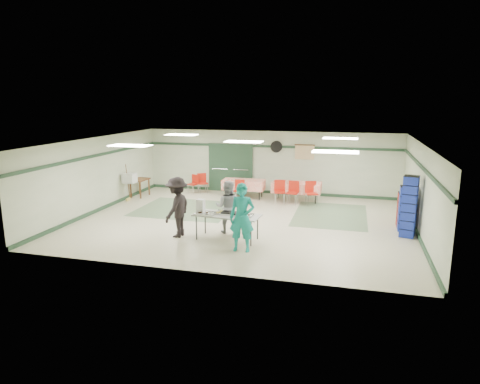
% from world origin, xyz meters
% --- Properties ---
extents(floor, '(11.00, 11.00, 0.00)m').
position_xyz_m(floor, '(0.00, 0.00, 0.00)').
color(floor, '#C1BA9B').
rests_on(floor, ground).
extents(ceiling, '(11.00, 11.00, 0.00)m').
position_xyz_m(ceiling, '(0.00, 0.00, 2.70)').
color(ceiling, white).
rests_on(ceiling, wall_back).
extents(wall_back, '(11.00, 0.00, 11.00)m').
position_xyz_m(wall_back, '(0.00, 4.50, 1.35)').
color(wall_back, beige).
rests_on(wall_back, floor).
extents(wall_front, '(11.00, 0.00, 11.00)m').
position_xyz_m(wall_front, '(0.00, -4.50, 1.35)').
color(wall_front, beige).
rests_on(wall_front, floor).
extents(wall_left, '(0.00, 9.00, 9.00)m').
position_xyz_m(wall_left, '(-5.50, 0.00, 1.35)').
color(wall_left, beige).
rests_on(wall_left, floor).
extents(wall_right, '(0.00, 9.00, 9.00)m').
position_xyz_m(wall_right, '(5.50, 0.00, 1.35)').
color(wall_right, beige).
rests_on(wall_right, floor).
extents(trim_back, '(11.00, 0.06, 0.10)m').
position_xyz_m(trim_back, '(0.00, 4.47, 2.05)').
color(trim_back, '#213D29').
rests_on(trim_back, wall_back).
extents(baseboard_back, '(11.00, 0.06, 0.12)m').
position_xyz_m(baseboard_back, '(0.00, 4.47, 0.06)').
color(baseboard_back, '#213D29').
rests_on(baseboard_back, floor).
extents(trim_left, '(0.06, 9.00, 0.10)m').
position_xyz_m(trim_left, '(-5.47, 0.00, 2.05)').
color(trim_left, '#213D29').
rests_on(trim_left, wall_back).
extents(baseboard_left, '(0.06, 9.00, 0.12)m').
position_xyz_m(baseboard_left, '(-5.47, 0.00, 0.06)').
color(baseboard_left, '#213D29').
rests_on(baseboard_left, floor).
extents(trim_right, '(0.06, 9.00, 0.10)m').
position_xyz_m(trim_right, '(5.47, 0.00, 2.05)').
color(trim_right, '#213D29').
rests_on(trim_right, wall_back).
extents(baseboard_right, '(0.06, 9.00, 0.12)m').
position_xyz_m(baseboard_right, '(5.47, 0.00, 0.06)').
color(baseboard_right, '#213D29').
rests_on(baseboard_right, floor).
extents(green_patch_a, '(3.50, 3.00, 0.01)m').
position_xyz_m(green_patch_a, '(-2.50, 1.00, 0.00)').
color(green_patch_a, '#617A59').
rests_on(green_patch_a, floor).
extents(green_patch_b, '(2.50, 3.50, 0.01)m').
position_xyz_m(green_patch_b, '(2.80, 1.50, 0.00)').
color(green_patch_b, '#617A59').
rests_on(green_patch_b, floor).
extents(double_door_left, '(0.90, 0.06, 2.10)m').
position_xyz_m(double_door_left, '(-2.20, 4.44, 1.05)').
color(double_door_left, gray).
rests_on(double_door_left, floor).
extents(double_door_right, '(0.90, 0.06, 2.10)m').
position_xyz_m(double_door_right, '(-1.25, 4.44, 1.05)').
color(double_door_right, gray).
rests_on(double_door_right, floor).
extents(door_frame, '(2.00, 0.03, 2.15)m').
position_xyz_m(door_frame, '(-1.73, 4.42, 1.05)').
color(door_frame, '#213D29').
rests_on(door_frame, floor).
extents(wall_fan, '(0.50, 0.10, 0.50)m').
position_xyz_m(wall_fan, '(0.30, 4.44, 2.05)').
color(wall_fan, black).
rests_on(wall_fan, wall_back).
extents(scroll_banner, '(0.80, 0.02, 0.60)m').
position_xyz_m(scroll_banner, '(1.50, 4.44, 1.85)').
color(scroll_banner, '#D5B485').
rests_on(scroll_banner, wall_back).
extents(serving_table, '(2.00, 0.94, 0.76)m').
position_xyz_m(serving_table, '(0.01, -2.01, 0.72)').
color(serving_table, '#A6A7A2').
rests_on(serving_table, floor).
extents(sheet_tray_right, '(0.58, 0.46, 0.02)m').
position_xyz_m(sheet_tray_right, '(0.51, -2.03, 0.77)').
color(sheet_tray_right, silver).
rests_on(sheet_tray_right, serving_table).
extents(sheet_tray_mid, '(0.60, 0.48, 0.02)m').
position_xyz_m(sheet_tray_mid, '(-0.09, -1.92, 0.77)').
color(sheet_tray_mid, silver).
rests_on(sheet_tray_mid, serving_table).
extents(sheet_tray_left, '(0.61, 0.49, 0.02)m').
position_xyz_m(sheet_tray_left, '(-0.61, -2.12, 0.77)').
color(sheet_tray_left, silver).
rests_on(sheet_tray_left, serving_table).
extents(baking_pan, '(0.47, 0.32, 0.08)m').
position_xyz_m(baking_pan, '(0.09, -2.00, 0.80)').
color(baking_pan, black).
rests_on(baking_pan, serving_table).
extents(foam_box_stack, '(0.23, 0.22, 0.40)m').
position_xyz_m(foam_box_stack, '(-0.81, -1.99, 0.96)').
color(foam_box_stack, white).
rests_on(foam_box_stack, serving_table).
extents(volunteer_teal, '(0.70, 0.48, 1.87)m').
position_xyz_m(volunteer_teal, '(0.67, -2.82, 0.93)').
color(volunteer_teal, teal).
rests_on(volunteer_teal, floor).
extents(volunteer_grey, '(0.83, 0.67, 1.63)m').
position_xyz_m(volunteer_grey, '(-0.16, -1.36, 0.81)').
color(volunteer_grey, gray).
rests_on(volunteer_grey, floor).
extents(volunteer_dark, '(0.78, 1.22, 1.81)m').
position_xyz_m(volunteer_dark, '(-1.51, -2.10, 0.90)').
color(volunteer_dark, black).
rests_on(volunteer_dark, floor).
extents(dining_table_a, '(1.94, 0.89, 0.77)m').
position_xyz_m(dining_table_a, '(1.34, 3.35, 0.57)').
color(dining_table_a, red).
rests_on(dining_table_a, floor).
extents(dining_table_b, '(1.74, 0.83, 0.77)m').
position_xyz_m(dining_table_b, '(-0.86, 3.35, 0.57)').
color(dining_table_b, red).
rests_on(dining_table_b, floor).
extents(chair_a, '(0.46, 0.46, 0.91)m').
position_xyz_m(chair_a, '(1.29, 2.78, 0.56)').
color(chair_a, '#AE140D').
rests_on(chair_a, floor).
extents(chair_b, '(0.51, 0.51, 0.92)m').
position_xyz_m(chair_b, '(0.75, 2.78, 0.56)').
color(chair_b, '#AE140D').
rests_on(chair_b, floor).
extents(chair_c, '(0.56, 0.56, 0.94)m').
position_xyz_m(chair_c, '(1.98, 2.78, 0.57)').
color(chair_c, '#AE140D').
rests_on(chair_c, floor).
extents(chair_d, '(0.40, 0.40, 0.86)m').
position_xyz_m(chair_d, '(-0.89, 2.78, 0.52)').
color(chair_d, '#AE140D').
rests_on(chair_d, floor).
extents(chair_loose_a, '(0.55, 0.55, 0.86)m').
position_xyz_m(chair_loose_a, '(-2.84, 3.82, 0.52)').
color(chair_loose_a, '#AE140D').
rests_on(chair_loose_a, floor).
extents(chair_loose_b, '(0.49, 0.49, 0.82)m').
position_xyz_m(chair_loose_b, '(-3.15, 3.62, 0.50)').
color(chair_loose_b, '#AE140D').
rests_on(chair_loose_b, floor).
extents(crate_stack_blue_a, '(0.50, 0.50, 1.86)m').
position_xyz_m(crate_stack_blue_a, '(5.15, -0.40, 0.93)').
color(crate_stack_blue_a, '#19359A').
rests_on(crate_stack_blue_a, floor).
extents(crate_stack_red, '(0.43, 0.43, 1.11)m').
position_xyz_m(crate_stack_red, '(5.15, 0.67, 0.56)').
color(crate_stack_red, maroon).
rests_on(crate_stack_red, floor).
extents(crate_stack_blue_b, '(0.44, 0.44, 1.42)m').
position_xyz_m(crate_stack_blue_b, '(5.15, 0.21, 0.71)').
color(crate_stack_blue_b, '#19359A').
rests_on(crate_stack_blue_b, floor).
extents(printer_table, '(0.60, 0.90, 0.74)m').
position_xyz_m(printer_table, '(-5.15, 2.48, 0.64)').
color(printer_table, brown).
rests_on(printer_table, floor).
extents(office_printer, '(0.49, 0.43, 0.38)m').
position_xyz_m(office_printer, '(-5.15, 1.65, 0.94)').
color(office_printer, beige).
rests_on(office_printer, printer_table).
extents(broom, '(0.05, 0.24, 1.48)m').
position_xyz_m(broom, '(-5.23, 1.65, 0.77)').
color(broom, brown).
rests_on(broom, floor).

